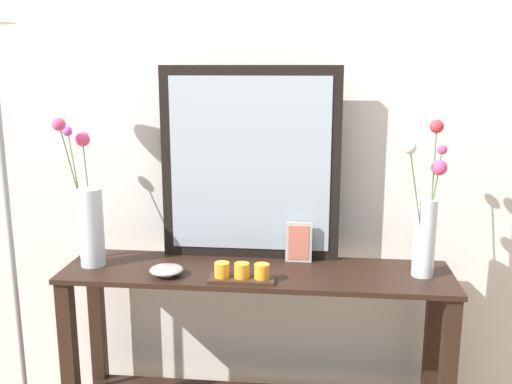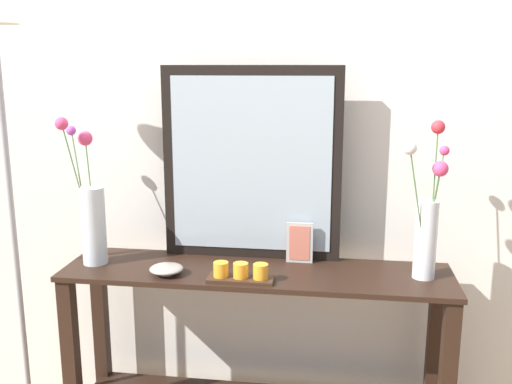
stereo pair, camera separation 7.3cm
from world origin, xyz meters
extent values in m
cube|color=silver|center=(0.00, 0.31, 1.35)|extent=(6.40, 0.08, 2.70)
cube|color=black|center=(0.00, 0.00, 0.77)|extent=(1.50, 0.37, 0.02)
cube|color=black|center=(-0.71, -0.15, 0.38)|extent=(0.06, 0.06, 0.76)
cube|color=black|center=(-0.71, 0.15, 0.38)|extent=(0.06, 0.06, 0.76)
cube|color=black|center=(0.71, 0.15, 0.38)|extent=(0.06, 0.06, 0.76)
cube|color=black|center=(-0.04, 0.16, 1.16)|extent=(0.72, 0.03, 0.78)
cube|color=#9EADB7|center=(-0.04, 0.14, 1.16)|extent=(0.64, 0.00, 0.70)
cylinder|color=silver|center=(-0.65, -0.01, 0.93)|extent=(0.10, 0.10, 0.31)
cylinder|color=#4C753D|center=(-0.69, -0.02, 1.07)|extent=(0.10, 0.05, 0.54)
sphere|color=#EA4275|center=(-0.73, -0.05, 1.34)|extent=(0.05, 0.05, 0.05)
cylinder|color=#4C753D|center=(-0.71, 0.04, 1.05)|extent=(0.11, 0.11, 0.50)
sphere|color=#B24CB7|center=(-0.77, 0.10, 1.29)|extent=(0.04, 0.04, 0.04)
cylinder|color=#4C753D|center=(-0.66, 0.01, 1.03)|extent=(0.04, 0.03, 0.48)
sphere|color=#EA4275|center=(-0.68, 0.03, 1.27)|extent=(0.06, 0.06, 0.06)
cylinder|color=silver|center=(0.63, 0.01, 0.92)|extent=(0.08, 0.08, 0.29)
cylinder|color=#4C753D|center=(0.66, 0.06, 1.02)|extent=(0.07, 0.09, 0.45)
sphere|color=#EA4275|center=(0.69, 0.10, 1.24)|extent=(0.04, 0.04, 0.04)
cylinder|color=#4C753D|center=(0.65, 0.01, 1.07)|extent=(0.01, 0.03, 0.54)
sphere|color=red|center=(0.65, 0.02, 1.34)|extent=(0.05, 0.05, 0.05)
cylinder|color=#4C753D|center=(0.64, -0.01, 0.99)|extent=(0.05, 0.01, 0.40)
sphere|color=#EA4275|center=(0.66, -0.01, 1.19)|extent=(0.06, 0.06, 0.06)
cylinder|color=#4C753D|center=(0.60, -0.03, 1.03)|extent=(0.10, 0.05, 0.48)
sphere|color=silver|center=(0.55, -0.05, 1.27)|extent=(0.05, 0.05, 0.05)
cube|color=#382316|center=(-0.04, -0.12, 0.78)|extent=(0.24, 0.09, 0.01)
cylinder|color=orange|center=(-0.11, -0.12, 0.82)|extent=(0.06, 0.06, 0.05)
cylinder|color=orange|center=(-0.04, -0.12, 0.82)|extent=(0.06, 0.06, 0.05)
cylinder|color=orange|center=(0.03, -0.12, 0.82)|extent=(0.06, 0.06, 0.05)
cube|color=#B7B2AD|center=(0.16, 0.11, 0.86)|extent=(0.11, 0.01, 0.16)
cube|color=#C76A55|center=(0.16, 0.11, 0.86)|extent=(0.08, 0.00, 0.14)
cylinder|color=#9E9389|center=(-0.33, -0.10, 0.78)|extent=(0.05, 0.05, 0.01)
ellipsoid|color=#9E9389|center=(-0.33, -0.10, 0.80)|extent=(0.13, 0.13, 0.03)
cylinder|color=#9E9EA3|center=(-0.94, -0.10, 0.86)|extent=(0.02, 0.02, 1.68)
camera|label=1|loc=(0.22, -2.10, 1.56)|focal=40.42mm
camera|label=2|loc=(0.30, -2.09, 1.56)|focal=40.42mm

